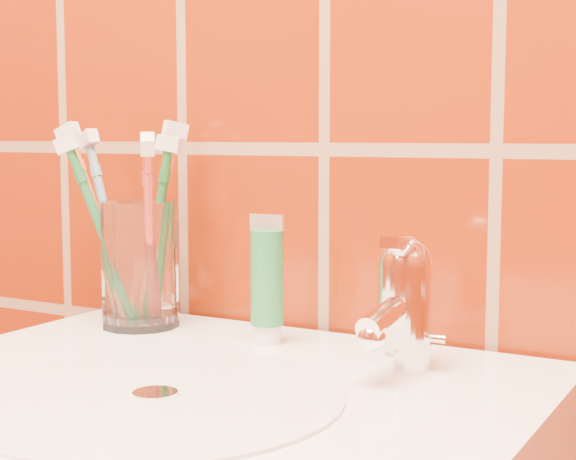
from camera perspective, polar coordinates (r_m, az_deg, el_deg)
The scene contains 9 objects.
glass_tumbler at distance 0.96m, azimuth -9.58°, elevation -2.19°, with size 0.08×0.08×0.14m, color white.
toothpaste_tube at distance 0.87m, azimuth -1.36°, elevation -3.48°, with size 0.04×0.03×0.13m.
faucet at distance 0.79m, azimuth 7.45°, elevation -4.39°, with size 0.05×0.11×0.12m.
toothbrush_0 at distance 0.92m, azimuth -8.95°, elevation -0.44°, with size 0.07×0.08×0.21m, color #B53326, non-canonical shape.
toothbrush_1 at distance 0.96m, azimuth -11.88°, elevation -0.25°, with size 0.09×0.05×0.21m, color #1C6B36, non-canonical shape.
toothbrush_2 at distance 0.98m, azimuth -8.52°, elevation 0.37°, with size 0.05×0.06×0.23m, color orange, non-canonical shape.
toothbrush_3 at distance 0.97m, azimuth -8.50°, elevation -0.15°, with size 0.05×0.03×0.21m, color #1B682C, non-canonical shape.
toothbrush_4 at distance 0.99m, azimuth -11.48°, elevation 0.07°, with size 0.10×0.05×0.22m, color #6897B9, non-canonical shape.
toothbrush_5 at distance 0.98m, azimuth -12.03°, elevation 0.22°, with size 0.11×0.02×0.22m, color orange, non-canonical shape.
Camera 1 is at (0.42, 0.37, 1.06)m, focal length 55.00 mm.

